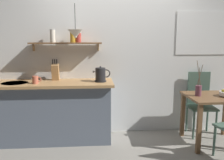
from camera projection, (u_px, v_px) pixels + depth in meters
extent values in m
plane|color=gray|center=(120.00, 147.00, 3.58)|extent=(14.00, 14.00, 0.00)
cube|color=white|center=(128.00, 51.00, 4.00)|extent=(6.80, 0.10, 2.70)
cube|color=white|center=(202.00, 33.00, 3.98)|extent=(0.85, 0.01, 0.69)
cube|color=silver|center=(202.00, 33.00, 3.99)|extent=(0.79, 0.01, 0.63)
cube|color=slate|center=(53.00, 113.00, 3.74)|extent=(1.74, 0.52, 0.88)
cube|color=tan|center=(51.00, 83.00, 3.64)|extent=(1.83, 0.63, 0.04)
cylinder|color=#B7BABF|center=(15.00, 83.00, 3.57)|extent=(0.38, 0.38, 0.01)
cube|color=brown|center=(66.00, 43.00, 3.74)|extent=(1.10, 0.18, 0.02)
cube|color=#99754C|center=(34.00, 47.00, 3.79)|extent=(0.02, 0.06, 0.12)
cube|color=#99754C|center=(98.00, 47.00, 3.87)|extent=(0.02, 0.06, 0.12)
cylinder|color=beige|center=(53.00, 36.00, 3.71)|extent=(0.08, 0.08, 0.19)
cylinder|color=silver|center=(52.00, 30.00, 3.69)|extent=(0.08, 0.08, 0.01)
cylinder|color=gold|center=(73.00, 37.00, 3.73)|extent=(0.09, 0.09, 0.17)
cylinder|color=silver|center=(73.00, 31.00, 3.72)|extent=(0.09, 0.09, 0.01)
cylinder|color=#BC4238|center=(78.00, 38.00, 3.74)|extent=(0.08, 0.08, 0.14)
cylinder|color=silver|center=(78.00, 33.00, 3.73)|extent=(0.09, 0.09, 0.01)
cube|color=brown|center=(215.00, 97.00, 3.59)|extent=(0.81, 0.71, 0.03)
cube|color=brown|center=(199.00, 129.00, 3.32)|extent=(0.06, 0.06, 0.70)
cube|color=brown|center=(183.00, 115.00, 3.92)|extent=(0.06, 0.06, 0.70)
cylinder|color=#4C6B5B|center=(214.00, 141.00, 3.28)|extent=(0.03, 0.03, 0.42)
cube|color=#4C6B5B|center=(202.00, 107.00, 3.94)|extent=(0.43, 0.41, 0.03)
cube|color=#4C6B5B|center=(199.00, 88.00, 4.07)|extent=(0.36, 0.05, 0.54)
cylinder|color=#4C6B5B|center=(194.00, 125.00, 3.81)|extent=(0.03, 0.03, 0.45)
cylinder|color=#4C6B5B|center=(216.00, 125.00, 3.82)|extent=(0.03, 0.03, 0.45)
cylinder|color=#4C6B5B|center=(187.00, 118.00, 4.13)|extent=(0.03, 0.03, 0.45)
cylinder|color=#4C6B5B|center=(207.00, 118.00, 4.14)|extent=(0.03, 0.03, 0.45)
cylinder|color=brown|center=(198.00, 91.00, 3.57)|extent=(0.09, 0.09, 0.15)
cylinder|color=brown|center=(199.00, 73.00, 3.52)|extent=(0.07, 0.03, 0.36)
cylinder|color=brown|center=(199.00, 77.00, 3.53)|extent=(0.01, 0.02, 0.26)
cylinder|color=brown|center=(200.00, 75.00, 3.53)|extent=(0.07, 0.01, 0.30)
cylinder|color=black|center=(100.00, 81.00, 3.67)|extent=(0.18, 0.18, 0.02)
cylinder|color=#232326|center=(100.00, 74.00, 3.65)|extent=(0.15, 0.15, 0.19)
sphere|color=black|center=(100.00, 67.00, 3.63)|extent=(0.02, 0.02, 0.02)
cone|color=#232326|center=(94.00, 72.00, 3.64)|extent=(0.04, 0.04, 0.04)
torus|color=black|center=(106.00, 73.00, 3.65)|extent=(0.12, 0.02, 0.12)
cube|color=tan|center=(55.00, 72.00, 3.78)|extent=(0.11, 0.15, 0.26)
cylinder|color=black|center=(53.00, 62.00, 3.73)|extent=(0.02, 0.03, 0.08)
cylinder|color=black|center=(55.00, 62.00, 3.73)|extent=(0.02, 0.03, 0.08)
cylinder|color=black|center=(57.00, 62.00, 3.73)|extent=(0.02, 0.03, 0.08)
cylinder|color=#C6664C|center=(35.00, 80.00, 3.51)|extent=(0.09, 0.09, 0.11)
torus|color=#C6664C|center=(39.00, 80.00, 3.51)|extent=(0.07, 0.01, 0.07)
cylinder|color=black|center=(75.00, 16.00, 3.45)|extent=(0.01, 0.01, 0.36)
cone|color=silver|center=(75.00, 34.00, 3.50)|extent=(0.21, 0.21, 0.12)
sphere|color=white|center=(75.00, 37.00, 3.50)|extent=(0.04, 0.04, 0.04)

